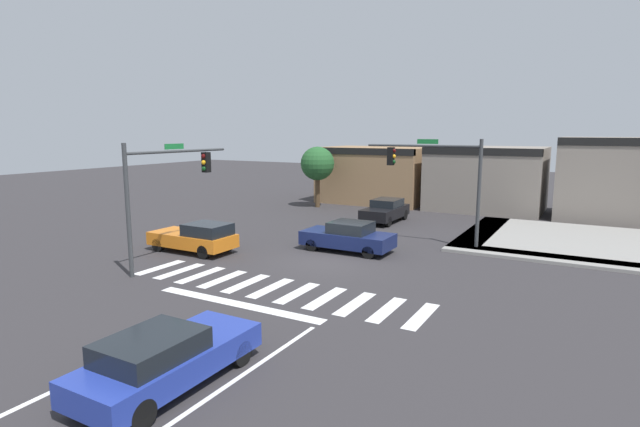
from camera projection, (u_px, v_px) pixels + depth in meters
ground_plane at (328, 261)px, 22.61m from camera, size 120.00×120.00×0.00m
crosswalk_near at (271, 288)px, 18.74m from camera, size 12.22×2.59×0.01m
lane_markings at (148, 372)px, 12.23m from camera, size 6.80×18.75×0.01m
bike_detector_marking at (224, 338)px, 14.18m from camera, size 0.93×0.93×0.01m
curb_corner_northeast at (550, 240)px, 26.58m from camera, size 10.00×10.60×0.15m
storefront_row at (487, 177)px, 36.83m from camera, size 26.54×6.22×5.47m
traffic_signal_northeast at (436, 170)px, 25.27m from camera, size 6.03×0.32×5.49m
traffic_signal_southwest at (168, 180)px, 21.42m from camera, size 0.32×5.96×5.41m
car_orange at (196, 237)px, 24.21m from camera, size 4.35×1.88×1.49m
car_black at (385, 210)px, 32.30m from camera, size 1.86×4.29×1.48m
car_blue at (166, 358)px, 11.40m from camera, size 1.87×4.63×1.39m
car_navy at (348, 237)px, 24.41m from camera, size 4.49×1.93×1.48m
roadside_tree at (317, 164)px, 38.20m from camera, size 2.60×2.60×4.70m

